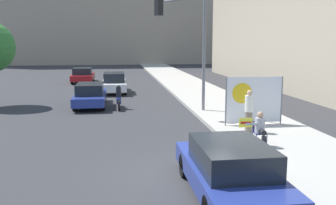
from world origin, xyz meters
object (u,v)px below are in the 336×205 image
Objects in this scene: car_on_road_midblock at (114,83)px; car_on_road_distant at (83,75)px; traffic_light_pole at (188,33)px; seated_protester at (260,128)px; protest_banner at (254,100)px; car_on_road_nearest at (90,95)px; motorcycle_on_road at (119,99)px; parked_car_curbside at (230,169)px; jogger_on_sidewalk at (249,111)px.

car_on_road_midblock is 7.96m from car_on_road_distant.
car_on_road_distant is (-6.60, 16.76, -3.45)m from traffic_light_pole.
seated_protester is 0.47× the size of protest_banner.
motorcycle_on_road is at bearing -30.69° from car_on_road_nearest.
car_on_road_nearest is at bearing 107.08° from parked_car_curbside.
motorcycle_on_road is at bearing -87.83° from car_on_road_midblock.
seated_protester is 4.08m from parked_car_curbside.
car_on_road_distant is at bearing 102.42° from motorcycle_on_road.
parked_car_curbside is 1.00× the size of car_on_road_midblock.
seated_protester is at bearing -71.51° from car_on_road_distant.
seated_protester is at bearing 58.44° from parked_car_curbside.
motorcycle_on_road is (-3.46, 2.52, -3.57)m from traffic_light_pole.
seated_protester is at bearing -79.60° from traffic_light_pole.
car_on_road_nearest is at bearing -83.49° from car_on_road_distant.
seated_protester is 0.59× the size of motorcycle_on_road.
motorcycle_on_road is at bearing 143.99° from traffic_light_pole.
seated_protester is 7.48m from traffic_light_pole.
traffic_light_pole reaches higher than protest_banner.
parked_car_curbside is (-0.92, -10.06, -3.45)m from traffic_light_pole.
traffic_light_pole is 5.58m from motorcycle_on_road.
motorcycle_on_road is (1.62, -0.96, -0.12)m from car_on_road_nearest.
car_on_road_midblock is at bearing 98.20° from parked_car_curbside.
seated_protester is 0.26× the size of parked_car_curbside.
car_on_road_distant is (-2.88, 7.42, -0.04)m from car_on_road_midblock.
jogger_on_sidewalk is 0.37× the size of car_on_road_midblock.
parked_car_curbside is at bearing -81.80° from car_on_road_midblock.
parked_car_curbside is (-3.17, -6.85, -0.58)m from protest_banner.
seated_protester is at bearing -72.80° from car_on_road_midblock.
car_on_road_nearest is at bearing 140.83° from seated_protester.
parked_car_curbside is (-2.51, -5.61, -0.33)m from jogger_on_sidewalk.
motorcycle_on_road is at bearing 101.41° from parked_car_curbside.
protest_banner is at bearing -64.58° from car_on_road_midblock.
seated_protester is 0.26× the size of car_on_road_midblock.
car_on_road_nearest is at bearing 137.60° from protest_banner.
parked_car_curbside is at bearing -72.92° from car_on_road_nearest.
motorcycle_on_road is (-5.05, 6.97, -0.46)m from jogger_on_sidewalk.
traffic_light_pole is at bearing -36.01° from motorcycle_on_road.
parked_car_curbside reaches higher than motorcycle_on_road.
seated_protester is 10.24m from motorcycle_on_road.
protest_banner is 0.56× the size of car_on_road_midblock.
jogger_on_sidewalk is at bearing 98.70° from seated_protester.
protest_banner is at bearing -55.06° from traffic_light_pole.
jogger_on_sidewalk reaches higher than seated_protester.
traffic_light_pole is (-2.24, 3.21, 2.87)m from protest_banner.
parked_car_curbside is 19.61m from car_on_road_midblock.
car_on_road_nearest is 2.22× the size of motorcycle_on_road.
seated_protester is 0.72× the size of jogger_on_sidewalk.
protest_banner reaches higher than car_on_road_midblock.
jogger_on_sidewalk is 0.28× the size of traffic_light_pole.
protest_banner is at bearing -92.29° from jogger_on_sidewalk.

